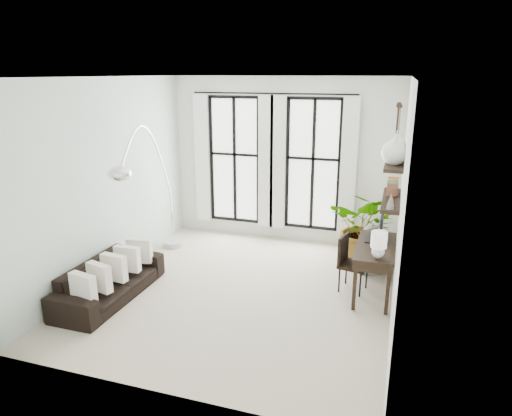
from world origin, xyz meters
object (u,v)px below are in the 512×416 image
at_px(desk_chair, 349,259).
at_px(sofa, 110,280).
at_px(buddha, 368,252).
at_px(desk, 375,250).
at_px(arc_lamp, 147,158).
at_px(plant, 367,228).

bearing_deg(desk_chair, sofa, -145.94).
relative_size(desk_chair, buddha, 1.08).
relative_size(desk, desk_chair, 1.52).
bearing_deg(buddha, sofa, -148.80).
bearing_deg(buddha, desk_chair, -106.25).
distance_m(sofa, desk_chair, 3.64).
height_order(sofa, desk_chair, desk_chair).
bearing_deg(arc_lamp, plant, 21.34).
height_order(plant, buddha, plant).
height_order(desk_chair, arc_lamp, arc_lamp).
xyz_separation_m(sofa, buddha, (3.60, 2.18, 0.06)).
bearing_deg(arc_lamp, desk, 2.74).
xyz_separation_m(desk_chair, arc_lamp, (-3.27, -0.26, 1.44)).
relative_size(sofa, plant, 1.44).
bearing_deg(buddha, desk, -81.08).
bearing_deg(plant, sofa, -145.26).
bearing_deg(buddha, plant, 104.08).
xyz_separation_m(plant, desk, (0.21, -1.17, 0.06)).
bearing_deg(sofa, buddha, -58.38).
xyz_separation_m(plant, arc_lamp, (-3.44, -1.34, 1.27)).
relative_size(plant, arc_lamp, 0.54).
distance_m(plant, desk, 1.19).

